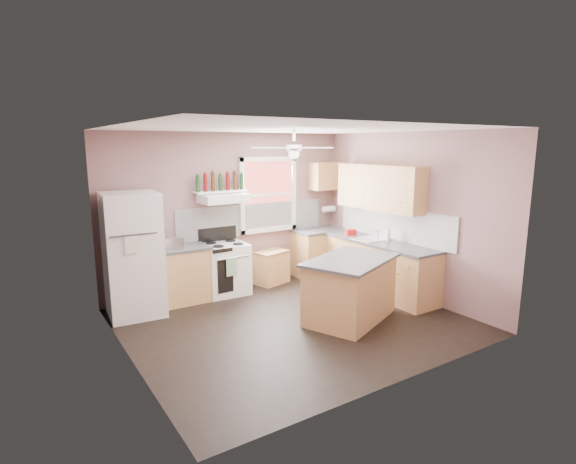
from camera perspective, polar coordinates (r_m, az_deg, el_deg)
floor at (r=6.55m, az=0.71°, el=-11.31°), size 4.50×4.50×0.00m
ceiling at (r=6.07m, az=0.77°, el=13.00°), size 4.50×4.50×0.00m
wall_back at (r=7.91m, az=-7.43°, el=2.64°), size 4.50×0.05×2.70m
wall_right at (r=7.65m, az=15.07°, el=2.07°), size 0.05×4.00×2.70m
wall_left at (r=5.29m, az=-20.27°, el=-2.13°), size 0.05×4.00×2.70m
backsplash_back at (r=8.11m, az=-4.41°, el=1.64°), size 2.90×0.03×0.55m
backsplash_right at (r=7.85m, az=13.19°, el=1.08°), size 0.03×2.60×0.55m
window_view at (r=8.19m, az=-2.60°, el=4.77°), size 1.00×0.02×1.20m
window_frame at (r=8.17m, az=-2.50°, el=4.75°), size 1.16×0.07×1.36m
refrigerator at (r=6.93m, az=-19.09°, el=-2.76°), size 0.83×0.81×1.82m
base_cabinet_left at (r=7.42m, az=-13.59°, el=-5.42°), size 0.90×0.60×0.86m
counter_left at (r=7.31m, az=-13.74°, el=-2.03°), size 0.92×0.62×0.04m
toaster at (r=7.18m, az=-14.14°, el=-1.39°), size 0.32×0.25×0.18m
stove at (r=7.69m, az=-7.96°, el=-4.64°), size 0.74×0.68×0.86m
range_hood at (r=7.53m, az=-8.16°, el=4.27°), size 0.78×0.50×0.14m
bottle_shelf at (r=7.63m, az=-8.56°, el=5.10°), size 0.90×0.26×0.03m
cart at (r=8.21m, az=-2.11°, el=-4.51°), size 0.67×0.53×0.59m
base_cabinet_corner at (r=8.71m, az=4.10°, el=-2.69°), size 1.00×0.60×0.86m
base_cabinet_right at (r=7.81m, az=11.50°, el=-4.50°), size 0.60×2.20×0.86m
counter_corner at (r=8.62m, az=4.15°, el=0.22°), size 1.02×0.62×0.04m
counter_right at (r=7.70m, az=11.57°, el=-1.28°), size 0.62×2.22×0.04m
sink at (r=7.84m, az=10.55°, el=-0.92°), size 0.55×0.45×0.03m
faucet at (r=7.93m, az=11.41°, el=-0.25°), size 0.03×0.03×0.14m
upper_cabinet_right at (r=7.80m, az=11.53°, el=5.57°), size 0.33×1.80×0.76m
upper_cabinet_corner at (r=8.71m, az=4.78°, el=7.09°), size 0.60×0.33×0.52m
paper_towel at (r=8.87m, az=5.21°, el=2.94°), size 0.26×0.12×0.12m
island at (r=6.58m, az=7.90°, el=-7.35°), size 1.57×1.31×0.86m
island_top at (r=6.45m, az=8.01°, el=-3.55°), size 1.67×1.41×0.04m
ceiling_fan_hub at (r=6.06m, az=0.76°, el=10.64°), size 0.20×0.20×0.08m
soap_bottle at (r=7.69m, az=12.61°, el=-0.25°), size 0.13×0.13×0.25m
red_caddy at (r=8.13m, az=7.98°, el=-0.01°), size 0.21×0.17×0.10m
wine_bottles at (r=7.62m, az=-8.58°, el=6.29°), size 0.86×0.06×0.31m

